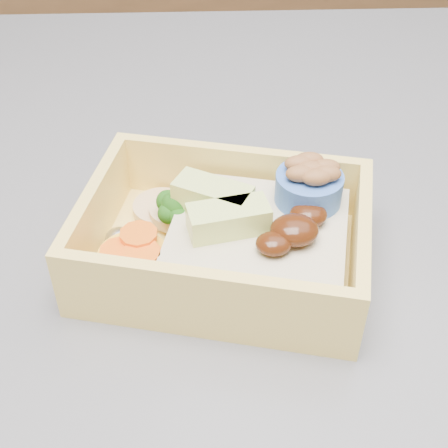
{
  "coord_description": "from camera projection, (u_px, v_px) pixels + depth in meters",
  "views": [
    {
      "loc": [
        -0.16,
        -0.41,
        1.22
      ],
      "look_at": [
        -0.14,
        -0.11,
        0.96
      ],
      "focal_mm": 50.0,
      "sensor_mm": 36.0,
      "label": 1
    }
  ],
  "objects": [
    {
      "name": "bento_box",
      "position": [
        233.0,
        237.0,
        0.41
      ],
      "size": [
        0.21,
        0.17,
        0.07
      ],
      "rotation": [
        0.0,
        0.0,
        -0.23
      ],
      "color": "#FFDA69",
      "rests_on": "island"
    }
  ]
}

